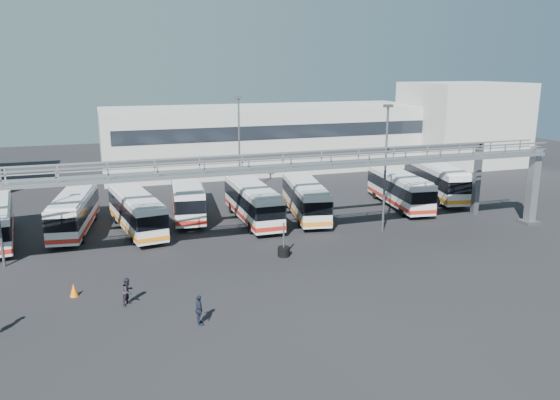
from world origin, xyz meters
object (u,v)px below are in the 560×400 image
object	(u,v)px
bus_2	(74,211)
pedestrian_b	(128,291)
bus_5	(253,201)
pedestrian_d	(199,310)
light_pole_mid	(386,162)
bus_6	(305,197)
light_pole_back	(239,142)
bus_3	(136,211)
cone_right	(74,290)
bus_9	(436,179)
bus_4	(187,196)
bus_8	(399,188)
tire_stack	(284,251)

from	to	relation	value
bus_2	pedestrian_b	world-z (taller)	bus_2
bus_2	bus_5	size ratio (longest dim) A/B	0.98
pedestrian_b	pedestrian_d	size ratio (longest dim) A/B	0.96
light_pole_mid	bus_6	bearing A→B (deg)	124.92
light_pole_mid	light_pole_back	size ratio (longest dim) A/B	1.00
bus_6	pedestrian_b	distance (m)	21.49
bus_3	cone_right	bearing A→B (deg)	-119.30
bus_3	bus_9	distance (m)	29.98
light_pole_mid	light_pole_back	distance (m)	17.00
bus_4	bus_2	bearing A→B (deg)	-161.68
pedestrian_b	bus_6	bearing A→B (deg)	-8.31
bus_3	cone_right	distance (m)	12.96
bus_3	pedestrian_b	bearing A→B (deg)	-105.10
bus_3	bus_6	distance (m)	14.56
bus_4	cone_right	size ratio (longest dim) A/B	14.36
bus_5	bus_8	bearing A→B (deg)	2.70
bus_9	cone_right	xyz separation A→B (m)	(-34.45, -14.43, -1.53)
cone_right	tire_stack	bearing A→B (deg)	10.61
bus_3	tire_stack	xyz separation A→B (m)	(9.29, -9.46, -1.34)
bus_2	bus_9	distance (m)	34.65
bus_8	pedestrian_b	size ratio (longest dim) A/B	6.89
cone_right	pedestrian_d	bearing A→B (deg)	-43.66
bus_4	bus_8	distance (m)	19.95
bus_2	bus_6	bearing A→B (deg)	3.67
light_pole_mid	pedestrian_b	bearing A→B (deg)	-158.96
bus_2	bus_8	distance (m)	29.16
pedestrian_d	cone_right	distance (m)	8.64
bus_8	bus_9	distance (m)	5.87
bus_5	tire_stack	world-z (taller)	bus_5
bus_6	bus_8	bearing A→B (deg)	13.21
bus_3	pedestrian_b	size ratio (longest dim) A/B	6.75
light_pole_back	bus_2	size ratio (longest dim) A/B	0.97
tire_stack	pedestrian_b	bearing A→B (deg)	-156.28
bus_2	bus_6	size ratio (longest dim) A/B	0.97
light_pole_back	bus_5	bearing A→B (deg)	-97.72
bus_2	pedestrian_d	world-z (taller)	bus_2
bus_3	bus_8	world-z (taller)	bus_8
bus_8	pedestrian_b	bearing A→B (deg)	-142.99
pedestrian_b	tire_stack	bearing A→B (deg)	-25.64
light_pole_mid	bus_2	bearing A→B (deg)	161.46
bus_5	bus_9	bearing A→B (deg)	7.91
bus_4	pedestrian_b	bearing A→B (deg)	-102.96
pedestrian_b	cone_right	xyz separation A→B (m)	(-2.93, 2.20, -0.40)
bus_8	bus_9	bearing A→B (deg)	28.00
bus_6	bus_8	distance (m)	9.83
bus_3	light_pole_back	bearing A→B (deg)	29.85
bus_5	pedestrian_d	distance (m)	19.59
bus_8	bus_9	xyz separation A→B (m)	(5.50, 2.04, 0.13)
bus_2	light_pole_back	bearing A→B (deg)	33.10
bus_6	cone_right	distance (m)	22.56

